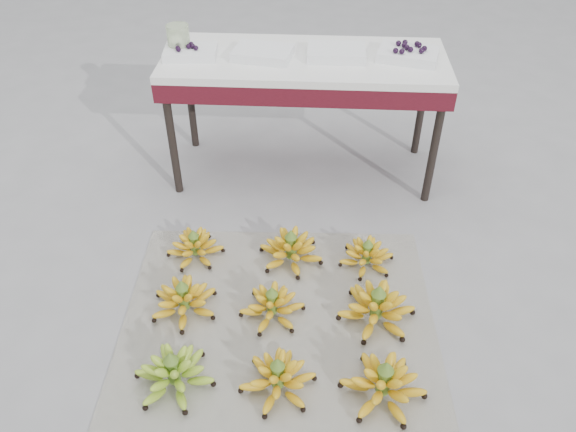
# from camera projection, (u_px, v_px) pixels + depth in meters

# --- Properties ---
(ground) EXTENTS (60.00, 60.00, 0.00)m
(ground) POSITION_uv_depth(u_px,v_px,m) (269.00, 306.00, 2.33)
(ground) COLOR gray
(ground) RESTS_ON ground
(newspaper_mat) EXTENTS (1.29, 1.10, 0.01)m
(newspaper_mat) POSITION_uv_depth(u_px,v_px,m) (279.00, 317.00, 2.28)
(newspaper_mat) COLOR beige
(newspaper_mat) RESTS_ON ground
(bunch_front_left) EXTENTS (0.37, 0.37, 0.18)m
(bunch_front_left) POSITION_uv_depth(u_px,v_px,m) (174.00, 373.00, 1.99)
(bunch_front_left) COLOR #74AE25
(bunch_front_left) RESTS_ON newspaper_mat
(bunch_front_center) EXTENTS (0.30, 0.30, 0.17)m
(bunch_front_center) POSITION_uv_depth(u_px,v_px,m) (278.00, 378.00, 1.98)
(bunch_front_center) COLOR gold
(bunch_front_center) RESTS_ON newspaper_mat
(bunch_front_right) EXTENTS (0.37, 0.37, 0.18)m
(bunch_front_right) POSITION_uv_depth(u_px,v_px,m) (383.00, 384.00, 1.96)
(bunch_front_right) COLOR gold
(bunch_front_right) RESTS_ON newspaper_mat
(bunch_mid_left) EXTENTS (0.31, 0.31, 0.17)m
(bunch_mid_left) POSITION_uv_depth(u_px,v_px,m) (184.00, 300.00, 2.27)
(bunch_mid_left) COLOR gold
(bunch_mid_left) RESTS_ON newspaper_mat
(bunch_mid_center) EXTENTS (0.28, 0.28, 0.16)m
(bunch_mid_center) POSITION_uv_depth(u_px,v_px,m) (272.00, 305.00, 2.25)
(bunch_mid_center) COLOR gold
(bunch_mid_center) RESTS_ON newspaper_mat
(bunch_mid_right) EXTENTS (0.32, 0.32, 0.19)m
(bunch_mid_right) POSITION_uv_depth(u_px,v_px,m) (377.00, 308.00, 2.23)
(bunch_mid_right) COLOR gold
(bunch_mid_right) RESTS_ON newspaper_mat
(bunch_back_left) EXTENTS (0.31, 0.31, 0.15)m
(bunch_back_left) POSITION_uv_depth(u_px,v_px,m) (195.00, 247.00, 2.53)
(bunch_back_left) COLOR gold
(bunch_back_left) RESTS_ON newspaper_mat
(bunch_back_center) EXTENTS (0.35, 0.35, 0.17)m
(bunch_back_center) POSITION_uv_depth(u_px,v_px,m) (291.00, 250.00, 2.50)
(bunch_back_center) COLOR gold
(bunch_back_center) RESTS_ON newspaper_mat
(bunch_back_right) EXTENTS (0.25, 0.25, 0.15)m
(bunch_back_right) POSITION_uv_depth(u_px,v_px,m) (367.00, 256.00, 2.49)
(bunch_back_right) COLOR gold
(bunch_back_right) RESTS_ON newspaper_mat
(vendor_table) EXTENTS (1.37, 0.55, 0.66)m
(vendor_table) POSITION_uv_depth(u_px,v_px,m) (304.00, 71.00, 2.74)
(vendor_table) COLOR black
(vendor_table) RESTS_ON ground
(tray_far_left) EXTENTS (0.26, 0.20, 0.06)m
(tray_far_left) POSITION_uv_depth(u_px,v_px,m) (191.00, 52.00, 2.69)
(tray_far_left) COLOR silver
(tray_far_left) RESTS_ON vendor_table
(tray_left) EXTENTS (0.30, 0.24, 0.04)m
(tray_left) POSITION_uv_depth(u_px,v_px,m) (263.00, 53.00, 2.67)
(tray_left) COLOR silver
(tray_left) RESTS_ON vendor_table
(tray_right) EXTENTS (0.28, 0.20, 0.04)m
(tray_right) POSITION_uv_depth(u_px,v_px,m) (336.00, 53.00, 2.68)
(tray_right) COLOR silver
(tray_right) RESTS_ON vendor_table
(tray_far_right) EXTENTS (0.32, 0.26, 0.07)m
(tray_far_right) POSITION_uv_depth(u_px,v_px,m) (408.00, 54.00, 2.66)
(tray_far_right) COLOR silver
(tray_far_right) RESTS_ON vendor_table
(glass_jar) EXTENTS (0.12, 0.12, 0.14)m
(glass_jar) POSITION_uv_depth(u_px,v_px,m) (179.00, 39.00, 2.69)
(glass_jar) COLOR #D9EFBE
(glass_jar) RESTS_ON vendor_table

